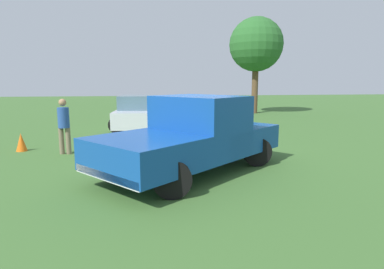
{
  "coord_description": "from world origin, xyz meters",
  "views": [
    {
      "loc": [
        1.16,
        8.07,
        2.11
      ],
      "look_at": [
        0.09,
        0.82,
        0.9
      ],
      "focal_mm": 30.15,
      "sensor_mm": 36.0,
      "label": 1
    }
  ],
  "objects_px": {
    "pickup_truck": "(195,133)",
    "traffic_cone": "(21,142)",
    "tree_back_left": "(256,45)",
    "person_bystander": "(64,123)",
    "sedan_near": "(139,113)"
  },
  "relations": [
    {
      "from": "person_bystander",
      "to": "tree_back_left",
      "type": "xyz_separation_m",
      "value": [
        -9.61,
        -11.02,
        3.53
      ]
    },
    {
      "from": "tree_back_left",
      "to": "traffic_cone",
      "type": "bearing_deg",
      "value": 43.34
    },
    {
      "from": "sedan_near",
      "to": "traffic_cone",
      "type": "bearing_deg",
      "value": 145.96
    },
    {
      "from": "sedan_near",
      "to": "tree_back_left",
      "type": "bearing_deg",
      "value": -47.16
    },
    {
      "from": "pickup_truck",
      "to": "traffic_cone",
      "type": "distance_m",
      "value": 5.79
    },
    {
      "from": "pickup_truck",
      "to": "person_bystander",
      "type": "bearing_deg",
      "value": -74.88
    },
    {
      "from": "sedan_near",
      "to": "traffic_cone",
      "type": "height_order",
      "value": "sedan_near"
    },
    {
      "from": "pickup_truck",
      "to": "traffic_cone",
      "type": "bearing_deg",
      "value": -71.92
    },
    {
      "from": "sedan_near",
      "to": "person_bystander",
      "type": "distance_m",
      "value": 5.46
    },
    {
      "from": "tree_back_left",
      "to": "traffic_cone",
      "type": "xyz_separation_m",
      "value": [
        11.03,
        10.41,
        -4.16
      ]
    },
    {
      "from": "pickup_truck",
      "to": "person_bystander",
      "type": "distance_m",
      "value": 4.23
    },
    {
      "from": "traffic_cone",
      "to": "person_bystander",
      "type": "bearing_deg",
      "value": 156.83
    },
    {
      "from": "pickup_truck",
      "to": "tree_back_left",
      "type": "xyz_separation_m",
      "value": [
        -6.11,
        -13.4,
        3.53
      ]
    },
    {
      "from": "person_bystander",
      "to": "tree_back_left",
      "type": "height_order",
      "value": "tree_back_left"
    },
    {
      "from": "person_bystander",
      "to": "traffic_cone",
      "type": "distance_m",
      "value": 1.67
    }
  ]
}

